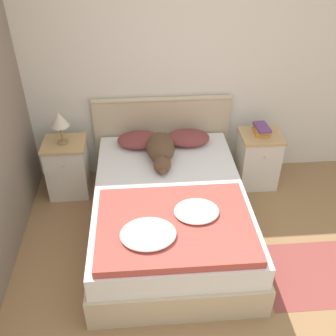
% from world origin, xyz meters
% --- Properties ---
extents(ground_plane, '(16.00, 16.00, 0.00)m').
position_xyz_m(ground_plane, '(0.00, 0.00, 0.00)').
color(ground_plane, '#997047').
extents(wall_back, '(9.00, 0.06, 2.55)m').
position_xyz_m(wall_back, '(0.00, 2.13, 1.27)').
color(wall_back, silver).
rests_on(wall_back, ground_plane).
extents(bed, '(1.43, 2.03, 0.53)m').
position_xyz_m(bed, '(-0.14, 1.02, 0.26)').
color(bed, '#C6B28E').
rests_on(bed, ground_plane).
extents(headboard, '(1.51, 0.06, 0.97)m').
position_xyz_m(headboard, '(-0.14, 2.06, 0.50)').
color(headboard, '#C6B28E').
rests_on(headboard, ground_plane).
extents(nightstand_left, '(0.44, 0.40, 0.63)m').
position_xyz_m(nightstand_left, '(-1.18, 1.75, 0.32)').
color(nightstand_left, silver).
rests_on(nightstand_left, ground_plane).
extents(nightstand_right, '(0.44, 0.40, 0.63)m').
position_xyz_m(nightstand_right, '(0.90, 1.75, 0.32)').
color(nightstand_right, silver).
rests_on(nightstand_right, ground_plane).
extents(pillow_left, '(0.46, 0.34, 0.13)m').
position_xyz_m(pillow_left, '(-0.40, 1.82, 0.59)').
color(pillow_left, brown).
rests_on(pillow_left, bed).
extents(pillow_right, '(0.46, 0.34, 0.13)m').
position_xyz_m(pillow_right, '(0.12, 1.82, 0.59)').
color(pillow_right, brown).
rests_on(pillow_right, bed).
extents(quilt, '(1.24, 0.93, 0.12)m').
position_xyz_m(quilt, '(-0.15, 0.51, 0.57)').
color(quilt, '#BC4C42').
rests_on(quilt, bed).
extents(dog, '(0.29, 0.71, 0.22)m').
position_xyz_m(dog, '(-0.19, 1.54, 0.63)').
color(dog, brown).
rests_on(dog, bed).
extents(book_stack, '(0.16, 0.24, 0.09)m').
position_xyz_m(book_stack, '(0.91, 1.78, 0.68)').
color(book_stack, orange).
rests_on(book_stack, nightstand_right).
extents(table_lamp, '(0.19, 0.19, 0.35)m').
position_xyz_m(table_lamp, '(-1.18, 1.75, 0.89)').
color(table_lamp, '#9E7A4C').
rests_on(table_lamp, nightstand_left).
extents(rug, '(0.92, 0.73, 0.00)m').
position_xyz_m(rug, '(1.09, 0.40, 0.00)').
color(rug, '#93423D').
rests_on(rug, ground_plane).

